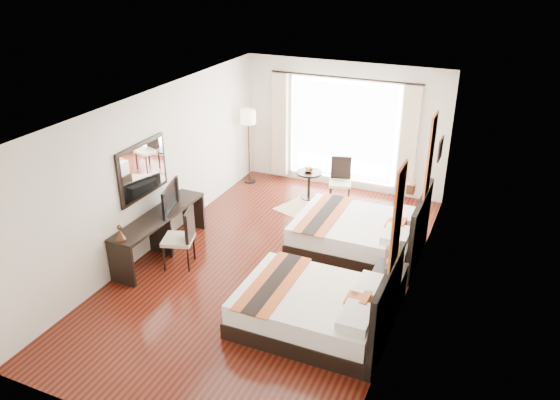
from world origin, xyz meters
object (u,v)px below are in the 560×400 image
at_px(window_chair, 340,190).
at_px(fruit_bowl, 309,171).
at_px(vase, 389,272).
at_px(floor_lamp, 248,122).
at_px(bed_near, 317,308).
at_px(side_table, 309,185).
at_px(nightstand, 388,285).
at_px(desk_chair, 180,248).
at_px(table_lamp, 393,255).
at_px(console_desk, 161,234).
at_px(bed_far, 361,234).
at_px(television, 166,197).

bearing_deg(window_chair, fruit_bowl, -99.47).
xyz_separation_m(vase, floor_lamp, (-4.02, 3.43, 0.87)).
height_order(bed_near, fruit_bowl, bed_near).
xyz_separation_m(bed_near, side_table, (-1.66, 4.03, -0.00)).
bearing_deg(window_chair, nightstand, 14.46).
height_order(desk_chair, window_chair, desk_chair).
bearing_deg(table_lamp, bed_near, -124.46).
bearing_deg(nightstand, fruit_bowl, 129.18).
height_order(desk_chair, floor_lamp, floor_lamp).
height_order(bed_near, table_lamp, bed_near).
xyz_separation_m(vase, console_desk, (-4.01, -0.07, -0.19)).
distance_m(bed_far, television, 3.49).
xyz_separation_m(bed_far, vase, (0.82, -1.44, 0.25)).
relative_size(table_lamp, window_chair, 0.37).
xyz_separation_m(nightstand, fruit_bowl, (-2.45, 3.01, 0.36)).
bearing_deg(side_table, television, -117.61).
distance_m(bed_near, floor_lamp, 5.54).
relative_size(bed_near, console_desk, 0.97).
xyz_separation_m(television, floor_lamp, (-0.03, 3.28, 0.44)).
bearing_deg(fruit_bowl, side_table, -14.63).
distance_m(nightstand, window_chair, 3.55).
height_order(nightstand, television, television).
bearing_deg(television, bed_near, -124.91).
bearing_deg(side_table, console_desk, -116.20).
bearing_deg(desk_chair, window_chair, -134.09).
distance_m(floor_lamp, fruit_bowl, 1.78).
height_order(table_lamp, side_table, table_lamp).
bearing_deg(nightstand, window_chair, 119.85).
relative_size(floor_lamp, fruit_bowl, 8.60).
bearing_deg(bed_far, console_desk, -154.73).
height_order(fruit_bowl, window_chair, window_chair).
relative_size(bed_near, side_table, 3.46).
relative_size(bed_far, desk_chair, 2.09).
xyz_separation_m(bed_near, table_lamp, (0.78, 1.13, 0.44)).
bearing_deg(bed_far, side_table, 134.20).
bearing_deg(bed_far, window_chair, 118.75).
relative_size(table_lamp, desk_chair, 0.34).
distance_m(bed_near, side_table, 4.36).
height_order(bed_far, window_chair, bed_far).
height_order(vase, fruit_bowl, fruit_bowl).
bearing_deg(console_desk, window_chair, 55.56).
bearing_deg(desk_chair, table_lamp, 170.13).
xyz_separation_m(nightstand, window_chair, (-1.77, 3.08, 0.02)).
xyz_separation_m(bed_near, console_desk, (-3.23, 0.84, 0.07)).
bearing_deg(fruit_bowl, table_lamp, -49.75).
relative_size(bed_near, floor_lamp, 1.25).
bearing_deg(side_table, table_lamp, -49.88).
xyz_separation_m(floor_lamp, fruit_bowl, (1.56, -0.31, -0.80)).
xyz_separation_m(nightstand, vase, (0.01, -0.11, 0.29)).
distance_m(television, side_table, 3.41).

